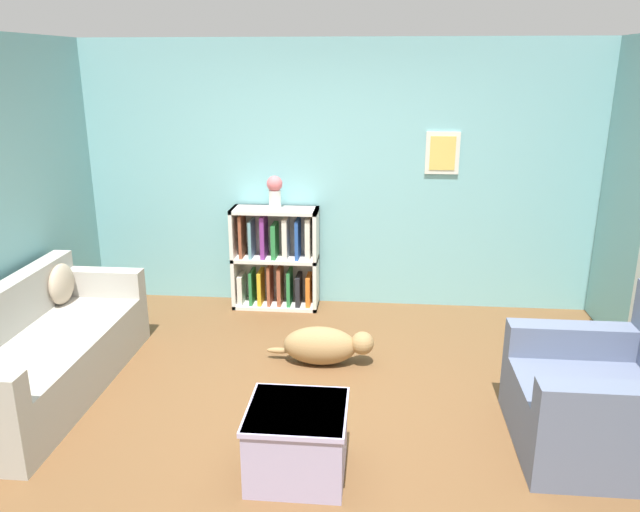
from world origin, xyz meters
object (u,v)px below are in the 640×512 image
object	(u,v)px
couch	(39,355)
bookshelf	(276,260)
dog	(324,345)
recliner_chair	(611,400)
vase	(275,190)
coffee_table	(297,439)

from	to	relation	value
couch	bookshelf	xyz separation A→B (m)	(1.48, 1.88, 0.19)
dog	recliner_chair	bearing A→B (deg)	-27.38
couch	recliner_chair	distance (m)	3.99
bookshelf	recliner_chair	size ratio (longest dim) A/B	0.98
bookshelf	vase	bearing A→B (deg)	-83.91
couch	vase	bearing A→B (deg)	51.59
bookshelf	dog	xyz separation A→B (m)	(0.59, -1.24, -0.33)
recliner_chair	vase	distance (m)	3.44
bookshelf	recliner_chair	distance (m)	3.34
coffee_table	vase	world-z (taller)	vase
vase	coffee_table	bearing A→B (deg)	-78.25
coffee_table	vase	bearing A→B (deg)	101.75
dog	vase	size ratio (longest dim) A/B	2.78
couch	recliner_chair	world-z (taller)	recliner_chair
bookshelf	dog	world-z (taller)	bookshelf
coffee_table	dog	xyz separation A→B (m)	(0.03, 1.44, -0.07)
couch	bookshelf	size ratio (longest dim) A/B	2.02
dog	bookshelf	bearing A→B (deg)	115.46
recliner_chair	coffee_table	distance (m)	1.99
recliner_chair	couch	bearing A→B (deg)	175.09
bookshelf	coffee_table	size ratio (longest dim) A/B	1.72
recliner_chair	dog	distance (m)	2.15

